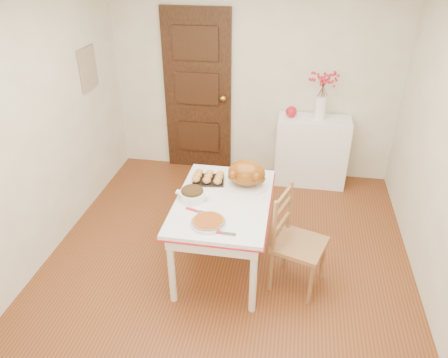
% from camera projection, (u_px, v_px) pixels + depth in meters
% --- Properties ---
extents(floor, '(3.50, 4.00, 0.00)m').
position_uv_depth(floor, '(226.00, 266.00, 4.07)').
color(floor, '#592913').
rests_on(floor, ground).
extents(wall_back, '(3.50, 0.00, 2.50)m').
position_uv_depth(wall_back, '(254.00, 78.00, 5.16)').
color(wall_back, '#ECE7CE').
rests_on(wall_back, ground).
extents(wall_left, '(0.00, 4.00, 2.50)m').
position_uv_depth(wall_left, '(29.00, 134.00, 3.71)').
color(wall_left, '#ECE7CE').
rests_on(wall_left, ground).
extents(door_back, '(0.85, 0.06, 2.06)m').
position_uv_depth(door_back, '(198.00, 93.00, 5.35)').
color(door_back, black).
rests_on(door_back, ground).
extents(photo_board, '(0.03, 0.35, 0.45)m').
position_uv_depth(photo_board, '(88.00, 68.00, 4.61)').
color(photo_board, tan).
rests_on(photo_board, ground).
extents(sideboard, '(0.86, 0.38, 0.86)m').
position_uv_depth(sideboard, '(311.00, 151.00, 5.26)').
color(sideboard, white).
rests_on(sideboard, floor).
extents(kitchen_table, '(0.84, 1.23, 0.74)m').
position_uv_depth(kitchen_table, '(223.00, 233.00, 3.93)').
color(kitchen_table, white).
rests_on(kitchen_table, floor).
extents(chair_oak, '(0.52, 0.52, 0.94)m').
position_uv_depth(chair_oak, '(300.00, 243.00, 3.64)').
color(chair_oak, olive).
rests_on(chair_oak, floor).
extents(berry_vase, '(0.29, 0.29, 0.57)m').
position_uv_depth(berry_vase, '(322.00, 96.00, 4.90)').
color(berry_vase, white).
rests_on(berry_vase, sideboard).
extents(apple, '(0.13, 0.13, 0.13)m').
position_uv_depth(apple, '(291.00, 112.00, 5.06)').
color(apple, '#B41420').
rests_on(apple, sideboard).
extents(turkey_platter, '(0.44, 0.37, 0.26)m').
position_uv_depth(turkey_platter, '(246.00, 174.00, 3.87)').
color(turkey_platter, '#99460D').
rests_on(turkey_platter, kitchen_table).
extents(pumpkin_pie, '(0.35, 0.35, 0.06)m').
position_uv_depth(pumpkin_pie, '(208.00, 221.00, 3.41)').
color(pumpkin_pie, '#8C3F13').
rests_on(pumpkin_pie, kitchen_table).
extents(stuffing_dish, '(0.35, 0.30, 0.11)m').
position_uv_depth(stuffing_dish, '(192.00, 193.00, 3.72)').
color(stuffing_dish, '#3D260F').
rests_on(stuffing_dish, kitchen_table).
extents(rolls_tray, '(0.32, 0.27, 0.08)m').
position_uv_depth(rolls_tray, '(208.00, 177.00, 4.00)').
color(rolls_tray, '#BC7335').
rests_on(rolls_tray, kitchen_table).
extents(pie_server, '(0.22, 0.07, 0.01)m').
position_uv_depth(pie_server, '(222.00, 233.00, 3.31)').
color(pie_server, silver).
rests_on(pie_server, kitchen_table).
extents(carving_knife, '(0.29, 0.14, 0.01)m').
position_uv_depth(carving_knife, '(201.00, 212.00, 3.56)').
color(carving_knife, silver).
rests_on(carving_knife, kitchen_table).
extents(drinking_glass, '(0.07, 0.07, 0.11)m').
position_uv_depth(drinking_glass, '(240.00, 170.00, 4.09)').
color(drinking_glass, white).
rests_on(drinking_glass, kitchen_table).
extents(shaker_pair, '(0.10, 0.05, 0.10)m').
position_uv_depth(shaker_pair, '(258.00, 173.00, 4.06)').
color(shaker_pair, white).
rests_on(shaker_pair, kitchen_table).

